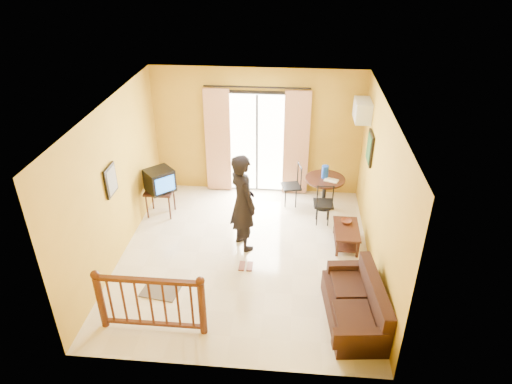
# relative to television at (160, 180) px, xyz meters

# --- Properties ---
(ground) EXTENTS (5.00, 5.00, 0.00)m
(ground) POSITION_rel_television_xyz_m (1.87, -1.25, -0.80)
(ground) COLOR beige
(ground) RESTS_ON ground
(room_shell) EXTENTS (5.00, 5.00, 5.00)m
(room_shell) POSITION_rel_television_xyz_m (1.87, -1.25, 0.91)
(room_shell) COLOR white
(room_shell) RESTS_ON ground
(balcony_door) EXTENTS (2.25, 0.14, 2.46)m
(balcony_door) POSITION_rel_television_xyz_m (1.87, 1.18, 0.39)
(balcony_door) COLOR black
(balcony_door) RESTS_ON ground
(tv_table) EXTENTS (0.57, 0.47, 0.57)m
(tv_table) POSITION_rel_television_xyz_m (-0.03, 0.00, -0.31)
(tv_table) COLOR black
(tv_table) RESTS_ON ground
(television) EXTENTS (0.69, 0.69, 0.46)m
(television) POSITION_rel_television_xyz_m (0.00, 0.00, 0.00)
(television) COLOR black
(television) RESTS_ON tv_table
(picture_left) EXTENTS (0.05, 0.42, 0.52)m
(picture_left) POSITION_rel_television_xyz_m (-0.35, -1.45, 0.75)
(picture_left) COLOR black
(picture_left) RESTS_ON room_shell
(dining_table) EXTENTS (0.83, 0.83, 0.69)m
(dining_table) POSITION_rel_television_xyz_m (3.35, 0.59, -0.25)
(dining_table) COLOR black
(dining_table) RESTS_ON ground
(water_jug) EXTENTS (0.14, 0.14, 0.27)m
(water_jug) POSITION_rel_television_xyz_m (3.34, 0.62, 0.03)
(water_jug) COLOR #123CB0
(water_jug) RESTS_ON dining_table
(serving_tray) EXTENTS (0.33, 0.27, 0.02)m
(serving_tray) POSITION_rel_television_xyz_m (3.47, 0.49, -0.09)
(serving_tray) COLOR beige
(serving_tray) RESTS_ON dining_table
(dining_chairs) EXTENTS (1.11, 1.11, 0.95)m
(dining_chairs) POSITION_rel_television_xyz_m (2.98, 0.29, -0.80)
(dining_chairs) COLOR black
(dining_chairs) RESTS_ON ground
(air_conditioner) EXTENTS (0.31, 0.60, 0.40)m
(air_conditioner) POSITION_rel_television_xyz_m (3.96, 0.70, 1.35)
(air_conditioner) COLOR silver
(air_conditioner) RESTS_ON room_shell
(botanical_print) EXTENTS (0.05, 0.50, 0.60)m
(botanical_print) POSITION_rel_television_xyz_m (4.08, 0.05, 0.85)
(botanical_print) COLOR black
(botanical_print) RESTS_ON room_shell
(coffee_table) EXTENTS (0.46, 0.82, 0.37)m
(coffee_table) POSITION_rel_television_xyz_m (3.72, -0.75, -0.55)
(coffee_table) COLOR black
(coffee_table) RESTS_ON ground
(bowl) EXTENTS (0.24, 0.24, 0.06)m
(bowl) POSITION_rel_television_xyz_m (3.72, -0.57, -0.40)
(bowl) COLOR brown
(bowl) RESTS_ON coffee_table
(sofa) EXTENTS (0.90, 1.67, 0.76)m
(sofa) POSITION_rel_television_xyz_m (3.72, -2.71, -0.51)
(sofa) COLOR black
(sofa) RESTS_ON ground
(standing_person) EXTENTS (0.76, 0.82, 1.87)m
(standing_person) POSITION_rel_television_xyz_m (1.80, -0.95, 0.14)
(standing_person) COLOR black
(standing_person) RESTS_ON ground
(stair_balustrade) EXTENTS (1.63, 0.13, 1.04)m
(stair_balustrade) POSITION_rel_television_xyz_m (0.72, -3.15, -0.23)
(stair_balustrade) COLOR #471E0F
(stair_balustrade) RESTS_ON ground
(doormat) EXTENTS (0.65, 0.49, 0.02)m
(doormat) POSITION_rel_television_xyz_m (0.58, -2.36, -0.79)
(doormat) COLOR #514941
(doormat) RESTS_ON ground
(sandals) EXTENTS (0.24, 0.25, 0.03)m
(sandals) POSITION_rel_television_xyz_m (1.92, -1.59, -0.78)
(sandals) COLOR brown
(sandals) RESTS_ON ground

